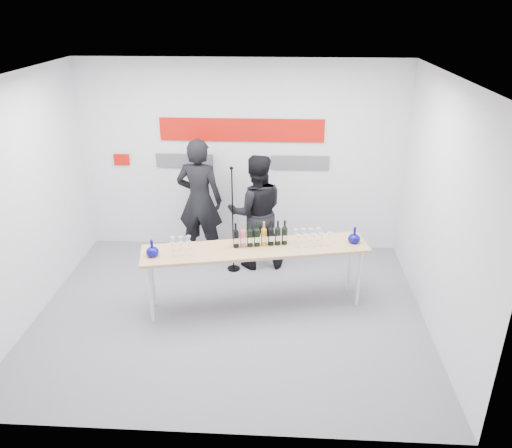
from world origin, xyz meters
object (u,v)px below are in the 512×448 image
object	(u,v)px
tasting_table	(256,252)
mic_stand	(233,240)
presenter_right	(256,212)
presenter_left	(200,200)

from	to	relation	value
tasting_table	mic_stand	distance (m)	1.07
mic_stand	presenter_right	bearing A→B (deg)	9.38
presenter_left	mic_stand	bearing A→B (deg)	152.01
presenter_left	presenter_right	world-z (taller)	presenter_left
presenter_left	presenter_right	distance (m)	0.90
tasting_table	mic_stand	world-z (taller)	mic_stand
tasting_table	presenter_right	size ratio (longest dim) A/B	1.68
presenter_left	mic_stand	distance (m)	0.81
presenter_left	mic_stand	world-z (taller)	presenter_left
tasting_table	presenter_left	bearing A→B (deg)	113.22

